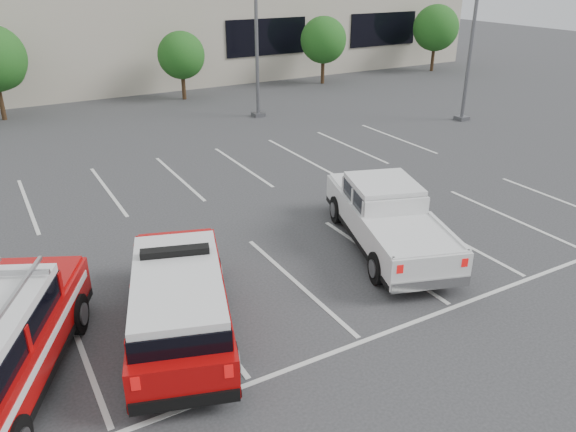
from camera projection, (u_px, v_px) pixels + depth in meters
name	position (u px, v px, depth m)	size (l,w,h in m)	color
ground	(297.00, 283.00, 14.51)	(120.00, 120.00, 0.00)	#303033
stall_markings	(226.00, 220.00, 18.07)	(23.00, 15.00, 0.01)	silver
convention_building	(61.00, 9.00, 37.90)	(60.00, 16.99, 13.20)	#BDB0A0
tree_mid_right	(183.00, 57.00, 33.25)	(2.77, 2.77, 3.99)	#3F2B19
tree_right	(324.00, 41.00, 37.65)	(3.07, 3.07, 4.42)	#3F2B19
tree_far_right	(436.00, 29.00, 42.05)	(3.37, 3.37, 4.85)	#3F2B19
light_pole_mid	(256.00, 15.00, 28.21)	(0.90, 0.60, 10.24)	#59595E
light_pole_right	(475.00, 16.00, 27.52)	(0.90, 0.60, 10.24)	#59595E
fire_chief_suv	(179.00, 305.00, 12.15)	(3.60, 5.84, 1.93)	#A40708
white_pickup	(387.00, 223.00, 16.14)	(3.85, 6.31, 1.83)	silver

